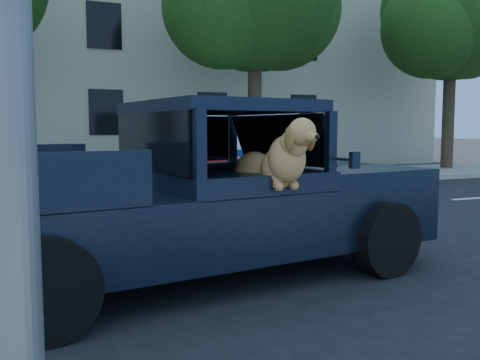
# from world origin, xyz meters

# --- Properties ---
(ground) EXTENTS (120.00, 120.00, 0.00)m
(ground) POSITION_xyz_m (0.00, 0.00, 0.00)
(ground) COLOR black
(ground) RESTS_ON ground
(far_sidewalk) EXTENTS (60.00, 4.00, 0.15)m
(far_sidewalk) POSITION_xyz_m (0.00, 9.20, 0.07)
(far_sidewalk) COLOR gray
(far_sidewalk) RESTS_ON ground
(lane_stripes) EXTENTS (21.60, 0.14, 0.01)m
(lane_stripes) POSITION_xyz_m (2.00, 3.40, 0.01)
(lane_stripes) COLOR silver
(lane_stripes) RESTS_ON ground
(street_tree_right) EXTENTS (6.00, 5.20, 8.60)m
(street_tree_right) POSITION_xyz_m (13.03, 9.62, 5.71)
(street_tree_right) COLOR #332619
(street_tree_right) RESTS_ON ground
(building_main) EXTENTS (26.00, 6.00, 9.00)m
(building_main) POSITION_xyz_m (3.00, 16.50, 4.50)
(building_main) COLOR #B8B298
(building_main) RESTS_ON ground
(pickup_truck) EXTENTS (5.70, 3.04, 1.95)m
(pickup_truck) POSITION_xyz_m (-0.33, -0.34, 0.66)
(pickup_truck) COLOR black
(pickup_truck) RESTS_ON ground
(mail_truck) EXTENTS (4.50, 2.69, 2.34)m
(mail_truck) POSITION_xyz_m (3.48, 7.55, 1.02)
(mail_truck) COLOR silver
(mail_truck) RESTS_ON ground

